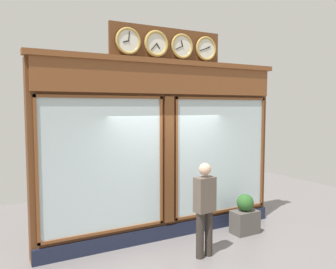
# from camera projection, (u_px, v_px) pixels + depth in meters

# --- Properties ---
(shop_facade) EXTENTS (5.32, 0.42, 4.20)m
(shop_facade) POSITION_uv_depth(u_px,v_px,m) (165.00, 147.00, 6.92)
(shop_facade) COLOR #5B3319
(shop_facade) RESTS_ON ground_plane
(pedestrian) EXTENTS (0.38, 0.25, 1.69)m
(pedestrian) POSITION_uv_depth(u_px,v_px,m) (205.00, 206.00, 6.02)
(pedestrian) COLOR #312A24
(pedestrian) RESTS_ON ground_plane
(planter_box) EXTENTS (0.56, 0.36, 0.48)m
(planter_box) POSITION_uv_depth(u_px,v_px,m) (245.00, 222.00, 7.21)
(planter_box) COLOR #4C4742
(planter_box) RESTS_ON ground_plane
(planter_shrub) EXTENTS (0.36, 0.36, 0.36)m
(planter_shrub) POSITION_uv_depth(u_px,v_px,m) (245.00, 203.00, 7.18)
(planter_shrub) COLOR #285623
(planter_shrub) RESTS_ON planter_box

